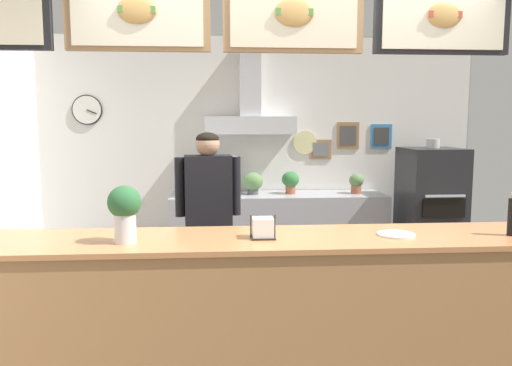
{
  "coord_description": "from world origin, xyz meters",
  "views": [
    {
      "loc": [
        -0.46,
        -3.2,
        1.73
      ],
      "look_at": [
        -0.16,
        0.85,
        1.23
      ],
      "focal_mm": 35.21,
      "sensor_mm": 36.0,
      "label": 1
    }
  ],
  "objects_px": {
    "espresso_machine": "(214,176)",
    "potted_thyme": "(291,181)",
    "pizza_oven": "(430,213)",
    "basil_vase": "(125,212)",
    "pepper_grinder": "(512,214)",
    "potted_basil": "(253,182)",
    "potted_rosemary": "(356,182)",
    "condiment_plate": "(396,234)",
    "shop_worker": "(208,222)",
    "napkin_holder": "(263,229)"
  },
  "relations": [
    {
      "from": "shop_worker",
      "to": "potted_rosemary",
      "type": "xyz_separation_m",
      "value": [
        1.65,
        1.43,
        0.15
      ]
    },
    {
      "from": "pizza_oven",
      "to": "potted_basil",
      "type": "relative_size",
      "value": 6.2
    },
    {
      "from": "basil_vase",
      "to": "espresso_machine",
      "type": "bearing_deg",
      "value": 80.73
    },
    {
      "from": "napkin_holder",
      "to": "shop_worker",
      "type": "bearing_deg",
      "value": 104.3
    },
    {
      "from": "espresso_machine",
      "to": "basil_vase",
      "type": "xyz_separation_m",
      "value": [
        -0.46,
        -2.82,
        0.12
      ]
    },
    {
      "from": "potted_thyme",
      "to": "napkin_holder",
      "type": "bearing_deg",
      "value": -101.34
    },
    {
      "from": "pepper_grinder",
      "to": "condiment_plate",
      "type": "xyz_separation_m",
      "value": [
        -0.67,
        0.05,
        -0.12
      ]
    },
    {
      "from": "espresso_machine",
      "to": "napkin_holder",
      "type": "bearing_deg",
      "value": -83.7
    },
    {
      "from": "shop_worker",
      "to": "pepper_grinder",
      "type": "distance_m",
      "value": 2.28
    },
    {
      "from": "espresso_machine",
      "to": "pepper_grinder",
      "type": "relative_size",
      "value": 2.09
    },
    {
      "from": "shop_worker",
      "to": "potted_basil",
      "type": "bearing_deg",
      "value": -112.8
    },
    {
      "from": "potted_basil",
      "to": "pepper_grinder",
      "type": "distance_m",
      "value": 3.13
    },
    {
      "from": "pepper_grinder",
      "to": "basil_vase",
      "type": "height_order",
      "value": "basil_vase"
    },
    {
      "from": "pizza_oven",
      "to": "shop_worker",
      "type": "bearing_deg",
      "value": -154.3
    },
    {
      "from": "espresso_machine",
      "to": "potted_thyme",
      "type": "bearing_deg",
      "value": 2.92
    },
    {
      "from": "espresso_machine",
      "to": "pizza_oven",
      "type": "bearing_deg",
      "value": -6.26
    },
    {
      "from": "potted_basil",
      "to": "potted_thyme",
      "type": "relative_size",
      "value": 0.98
    },
    {
      "from": "pizza_oven",
      "to": "basil_vase",
      "type": "xyz_separation_m",
      "value": [
        -2.84,
        -2.56,
        0.52
      ]
    },
    {
      "from": "basil_vase",
      "to": "napkin_holder",
      "type": "distance_m",
      "value": 0.78
    },
    {
      "from": "potted_rosemary",
      "to": "basil_vase",
      "type": "bearing_deg",
      "value": -126.33
    },
    {
      "from": "potted_thyme",
      "to": "pepper_grinder",
      "type": "bearing_deg",
      "value": -72.58
    },
    {
      "from": "pepper_grinder",
      "to": "basil_vase",
      "type": "relative_size",
      "value": 0.81
    },
    {
      "from": "potted_rosemary",
      "to": "condiment_plate",
      "type": "bearing_deg",
      "value": -100.83
    },
    {
      "from": "pizza_oven",
      "to": "potted_basil",
      "type": "bearing_deg",
      "value": 171.53
    },
    {
      "from": "potted_basil",
      "to": "basil_vase",
      "type": "height_order",
      "value": "basil_vase"
    },
    {
      "from": "potted_thyme",
      "to": "condiment_plate",
      "type": "distance_m",
      "value": 2.81
    },
    {
      "from": "pizza_oven",
      "to": "napkin_holder",
      "type": "bearing_deg",
      "value": -129.76
    },
    {
      "from": "basil_vase",
      "to": "napkin_holder",
      "type": "bearing_deg",
      "value": 4.62
    },
    {
      "from": "potted_thyme",
      "to": "pepper_grinder",
      "type": "height_order",
      "value": "pepper_grinder"
    },
    {
      "from": "pizza_oven",
      "to": "potted_rosemary",
      "type": "xyz_separation_m",
      "value": [
        -0.76,
        0.27,
        0.31
      ]
    },
    {
      "from": "pepper_grinder",
      "to": "napkin_holder",
      "type": "xyz_separation_m",
      "value": [
        -1.46,
        0.05,
        -0.07
      ]
    },
    {
      "from": "espresso_machine",
      "to": "potted_thyme",
      "type": "height_order",
      "value": "espresso_machine"
    },
    {
      "from": "shop_worker",
      "to": "potted_thyme",
      "type": "distance_m",
      "value": 1.73
    },
    {
      "from": "potted_thyme",
      "to": "condiment_plate",
      "type": "bearing_deg",
      "value": -85.44
    },
    {
      "from": "pepper_grinder",
      "to": "basil_vase",
      "type": "bearing_deg",
      "value": -179.66
    },
    {
      "from": "potted_basil",
      "to": "potted_thyme",
      "type": "xyz_separation_m",
      "value": [
        0.43,
        0.02,
        0.01
      ]
    },
    {
      "from": "potted_thyme",
      "to": "potted_rosemary",
      "type": "height_order",
      "value": "potted_thyme"
    },
    {
      "from": "espresso_machine",
      "to": "potted_basil",
      "type": "xyz_separation_m",
      "value": [
        0.44,
        0.03,
        -0.08
      ]
    },
    {
      "from": "pizza_oven",
      "to": "potted_rosemary",
      "type": "height_order",
      "value": "pizza_oven"
    },
    {
      "from": "condiment_plate",
      "to": "pepper_grinder",
      "type": "bearing_deg",
      "value": -4.45
    },
    {
      "from": "espresso_machine",
      "to": "potted_rosemary",
      "type": "height_order",
      "value": "espresso_machine"
    },
    {
      "from": "shop_worker",
      "to": "pepper_grinder",
      "type": "xyz_separation_m",
      "value": [
        1.8,
        -1.38,
        0.3
      ]
    },
    {
      "from": "napkin_holder",
      "to": "potted_rosemary",
      "type": "bearing_deg",
      "value": 64.59
    },
    {
      "from": "potted_rosemary",
      "to": "shop_worker",
      "type": "bearing_deg",
      "value": -139.13
    },
    {
      "from": "potted_rosemary",
      "to": "basil_vase",
      "type": "xyz_separation_m",
      "value": [
        -2.08,
        -2.82,
        0.2
      ]
    },
    {
      "from": "potted_thyme",
      "to": "basil_vase",
      "type": "xyz_separation_m",
      "value": [
        -1.33,
        -2.86,
        0.18
      ]
    },
    {
      "from": "pepper_grinder",
      "to": "condiment_plate",
      "type": "distance_m",
      "value": 0.68
    },
    {
      "from": "potted_thyme",
      "to": "condiment_plate",
      "type": "relative_size",
      "value": 1.16
    },
    {
      "from": "potted_basil",
      "to": "condiment_plate",
      "type": "height_order",
      "value": "potted_basil"
    },
    {
      "from": "espresso_machine",
      "to": "condiment_plate",
      "type": "xyz_separation_m",
      "value": [
        1.09,
        -2.75,
        -0.05
      ]
    }
  ]
}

